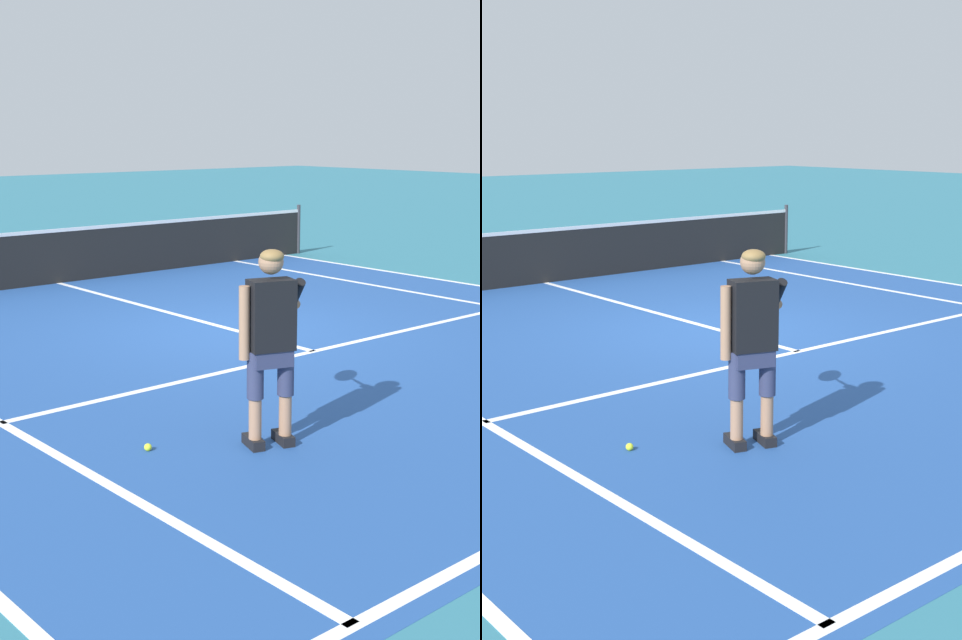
# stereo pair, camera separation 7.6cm
# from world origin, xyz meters

# --- Properties ---
(ground_plane) EXTENTS (80.00, 80.00, 0.00)m
(ground_plane) POSITION_xyz_m (0.00, 0.00, 0.00)
(ground_plane) COLOR teal
(court_inner_surface) EXTENTS (10.98, 11.21, 0.00)m
(court_inner_surface) POSITION_xyz_m (0.00, -0.54, 0.00)
(court_inner_surface) COLOR #234C93
(court_inner_surface) RESTS_ON ground
(line_service) EXTENTS (8.23, 0.10, 0.01)m
(line_service) POSITION_xyz_m (0.00, -1.54, 0.00)
(line_service) COLOR white
(line_service) RESTS_ON ground
(line_centre_service) EXTENTS (0.10, 6.40, 0.01)m
(line_centre_service) POSITION_xyz_m (0.00, 1.66, 0.00)
(line_centre_service) COLOR white
(line_centre_service) RESTS_ON ground
(line_singles_right) EXTENTS (0.10, 10.81, 0.01)m
(line_singles_right) POSITION_xyz_m (4.12, -0.54, 0.00)
(line_singles_right) COLOR white
(line_singles_right) RESTS_ON ground
(tennis_net) EXTENTS (11.96, 0.08, 1.07)m
(tennis_net) POSITION_xyz_m (0.00, 4.86, 0.50)
(tennis_net) COLOR #333338
(tennis_net) RESTS_ON ground
(tennis_player) EXTENTS (0.92, 1.01, 1.71)m
(tennis_player) POSITION_xyz_m (-2.59, -3.58, 0.99)
(tennis_player) COLOR black
(tennis_player) RESTS_ON ground
(tennis_ball_near_feet) EXTENTS (0.07, 0.07, 0.07)m
(tennis_ball_near_feet) POSITION_xyz_m (-3.47, -3.01, 0.03)
(tennis_ball_near_feet) COLOR #CCE02D
(tennis_ball_near_feet) RESTS_ON ground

